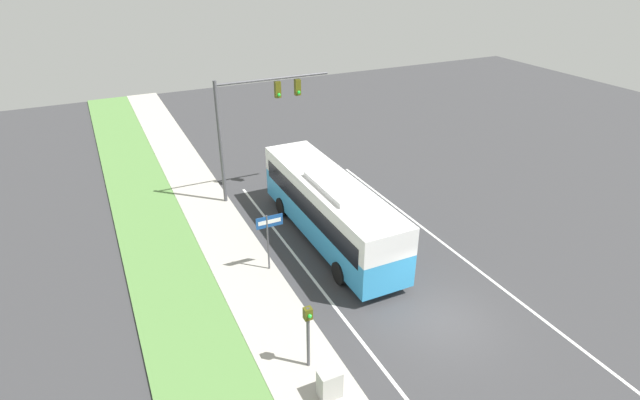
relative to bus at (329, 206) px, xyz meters
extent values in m
plane|color=#38383A|center=(1.44, -7.48, -1.96)|extent=(80.00, 80.00, 0.00)
cube|color=#ADA89E|center=(-4.76, -7.48, -1.90)|extent=(2.80, 80.00, 0.12)
cube|color=silver|center=(-2.16, -7.48, -1.96)|extent=(0.14, 30.00, 0.01)
cube|color=silver|center=(5.04, -7.48, -1.96)|extent=(0.14, 30.00, 0.01)
cube|color=#3393D1|center=(0.00, 0.01, -0.73)|extent=(2.53, 11.15, 1.57)
cube|color=white|center=(0.00, 0.01, 0.69)|extent=(2.53, 11.15, 1.28)
cube|color=black|center=(0.00, 0.01, 0.25)|extent=(2.57, 10.26, 0.97)
cube|color=white|center=(0.00, -0.82, 1.46)|extent=(1.77, 3.90, 0.24)
cylinder|color=black|center=(-1.21, 3.47, -1.44)|extent=(0.28, 1.03, 1.03)
cylinder|color=black|center=(1.21, 3.47, -1.44)|extent=(0.28, 1.03, 1.03)
cylinder|color=black|center=(-1.21, -3.44, -1.44)|extent=(0.28, 1.03, 1.03)
cylinder|color=black|center=(1.21, -3.44, -1.44)|extent=(0.28, 1.03, 1.03)
cylinder|color=#4C4C51|center=(-3.61, 6.28, 1.61)|extent=(0.20, 0.20, 7.14)
cylinder|color=#4C4C51|center=(-0.34, 6.28, 4.93)|extent=(6.53, 0.14, 0.14)
cube|color=#47470F|center=(-0.12, 6.28, 4.31)|extent=(0.32, 0.28, 0.90)
sphere|color=#1ED838|center=(-0.12, 6.10, 4.06)|extent=(0.18, 0.18, 0.18)
cube|color=#47470F|center=(1.07, 6.28, 4.31)|extent=(0.32, 0.28, 0.90)
sphere|color=#1ED838|center=(1.07, 6.10, 4.06)|extent=(0.18, 0.18, 0.18)
cylinder|color=#4C4C51|center=(-4.51, -7.43, -0.63)|extent=(0.12, 0.12, 2.67)
cube|color=#47470F|center=(-4.51, -7.43, 0.49)|extent=(0.28, 0.24, 0.44)
sphere|color=#1ED838|center=(-4.51, -7.58, 0.49)|extent=(0.14, 0.14, 0.14)
cylinder|color=#4C4C51|center=(-3.70, -1.24, -0.51)|extent=(0.08, 0.08, 2.90)
cube|color=#19478C|center=(-3.58, -1.24, 0.62)|extent=(1.24, 0.03, 0.55)
cube|color=white|center=(-3.58, -1.26, 0.62)|extent=(1.06, 0.01, 0.19)
cube|color=#A8A8A3|center=(-4.43, -8.94, -1.33)|extent=(0.74, 0.53, 1.02)
camera|label=1|loc=(-9.78, -19.41, 11.46)|focal=28.00mm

